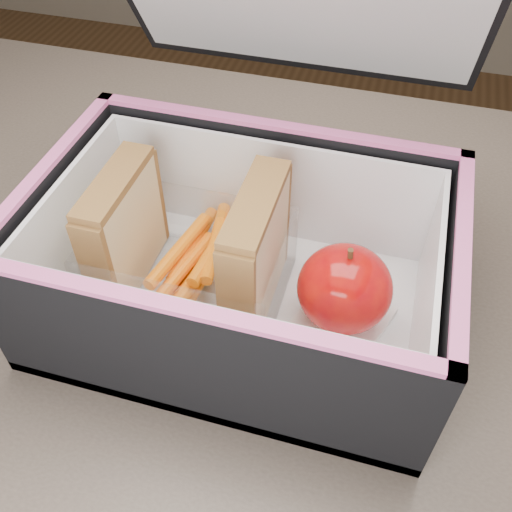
{
  "coord_description": "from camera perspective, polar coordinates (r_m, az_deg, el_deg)",
  "views": [
    {
      "loc": [
        0.06,
        -0.32,
        1.16
      ],
      "look_at": [
        -0.03,
        -0.0,
        0.81
      ],
      "focal_mm": 40.0,
      "sensor_mm": 36.0,
      "label": 1
    }
  ],
  "objects": [
    {
      "name": "plastic_tub",
      "position": [
        0.49,
        -6.53,
        -0.56
      ],
      "size": [
        0.16,
        0.12,
        0.07
      ],
      "primitive_type": null,
      "color": "white",
      "rests_on": "lunch_bag"
    },
    {
      "name": "sandwich_left",
      "position": [
        0.5,
        -13.04,
        2.65
      ],
      "size": [
        0.03,
        0.1,
        0.11
      ],
      "color": "tan",
      "rests_on": "plastic_tub"
    },
    {
      "name": "sandwich_right",
      "position": [
        0.46,
        -0.02,
        0.27
      ],
      "size": [
        0.03,
        0.1,
        0.12
      ],
      "color": "tan",
      "rests_on": "plastic_tub"
    },
    {
      "name": "paper_napkin",
      "position": [
        0.49,
        8.64,
        -6.26
      ],
      "size": [
        0.09,
        0.09,
        0.01
      ],
      "primitive_type": "cube",
      "rotation": [
        0.0,
        0.0,
        -0.34
      ],
      "color": "white",
      "rests_on": "lunch_bag"
    },
    {
      "name": "lunch_bag",
      "position": [
        0.47,
        -1.33,
        0.52
      ],
      "size": [
        0.33,
        0.34,
        0.31
      ],
      "color": "black",
      "rests_on": "kitchen_table"
    },
    {
      "name": "red_apple",
      "position": [
        0.46,
        8.84,
        -3.23
      ],
      "size": [
        0.1,
        0.1,
        0.08
      ],
      "rotation": [
        0.0,
        0.0,
        -0.28
      ],
      "color": "#94000B",
      "rests_on": "paper_napkin"
    },
    {
      "name": "kitchen_table",
      "position": [
        0.59,
        2.7,
        -10.8
      ],
      "size": [
        1.2,
        0.8,
        0.75
      ],
      "color": "brown",
      "rests_on": "ground"
    },
    {
      "name": "carrot_sticks",
      "position": [
        0.51,
        -6.26,
        -0.99
      ],
      "size": [
        0.06,
        0.16,
        0.03
      ],
      "color": "orange",
      "rests_on": "plastic_tub"
    }
  ]
}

